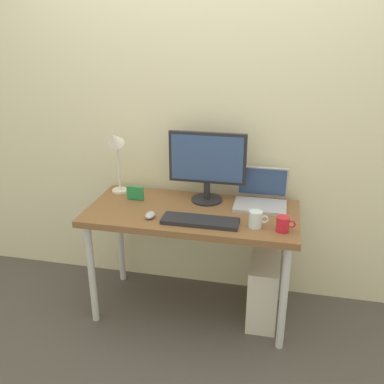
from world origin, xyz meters
name	(u,v)px	position (x,y,z in m)	size (l,w,h in m)	color
ground_plane	(192,308)	(0.00, 0.00, 0.00)	(6.00, 6.00, 0.00)	#4C4742
back_wall	(204,105)	(0.00, 0.36, 1.30)	(4.40, 0.04, 2.60)	beige
desk	(192,221)	(0.00, 0.00, 0.65)	(1.28, 0.60, 0.72)	brown
monitor	(207,163)	(0.06, 0.17, 0.98)	(0.48, 0.20, 0.45)	#232328
laptop	(261,196)	(0.40, 0.19, 0.78)	(0.32, 0.27, 0.23)	#B2B2B7
desk_lamp	(116,149)	(-0.54, 0.17, 1.03)	(0.11, 0.16, 0.44)	silver
keyboard	(200,221)	(0.08, -0.16, 0.73)	(0.44, 0.14, 0.02)	#232328
mouse	(150,215)	(-0.22, -0.15, 0.74)	(0.06, 0.09, 0.03)	#B2B2B7
coffee_mug	(283,224)	(0.54, -0.17, 0.77)	(0.11, 0.07, 0.08)	red
glass_cup	(256,219)	(0.39, -0.15, 0.77)	(0.11, 0.08, 0.10)	silver
photo_frame	(135,193)	(-0.39, 0.08, 0.77)	(0.11, 0.02, 0.09)	#268C4C
computer_tower	(263,290)	(0.46, 0.01, 0.21)	(0.18, 0.36, 0.42)	silver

